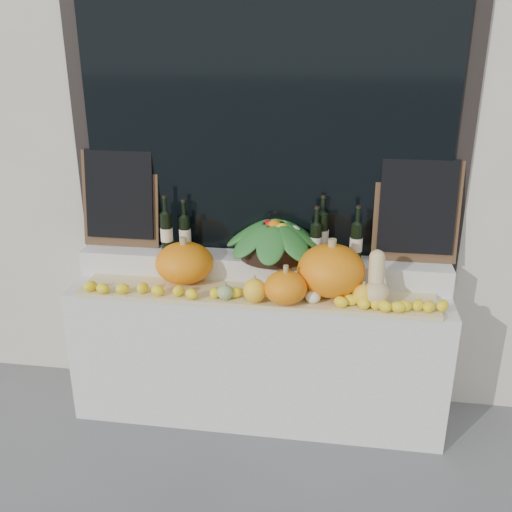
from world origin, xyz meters
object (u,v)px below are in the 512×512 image
pumpkin_right (331,270)px  butternut_squash (376,283)px  produce_bowl (274,238)px  pumpkin_left (184,263)px  wine_bottle_tall (322,234)px

pumpkin_right → butternut_squash: pumpkin_right is taller
butternut_squash → produce_bowl: produce_bowl is taller
produce_bowl → butternut_squash: bearing=-25.3°
pumpkin_left → wine_bottle_tall: 0.86m
produce_bowl → pumpkin_right: bearing=-30.5°
pumpkin_left → wine_bottle_tall: size_ratio=0.92×
butternut_squash → pumpkin_left: bearing=173.4°
butternut_squash → produce_bowl: 0.69m
pumpkin_left → produce_bowl: size_ratio=0.55×
produce_bowl → pumpkin_left: bearing=-163.8°
butternut_squash → pumpkin_right: bearing=162.8°
pumpkin_right → produce_bowl: 0.42m
pumpkin_left → produce_bowl: bearing=16.2°
pumpkin_left → butternut_squash: 1.15m
produce_bowl → wine_bottle_tall: size_ratio=1.67×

